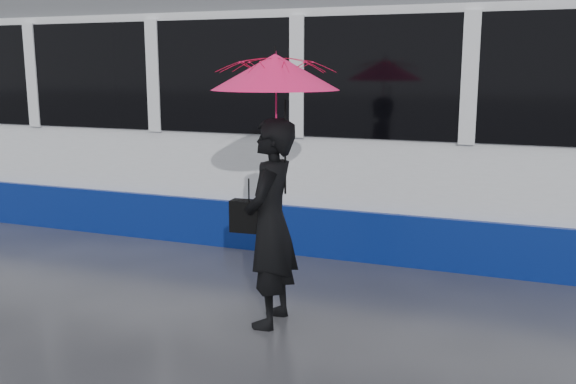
% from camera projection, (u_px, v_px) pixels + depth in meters
% --- Properties ---
extents(ground, '(90.00, 90.00, 0.00)m').
position_uv_depth(ground, '(269.00, 288.00, 6.87)').
color(ground, '#29292E').
rests_on(ground, ground).
extents(rails, '(34.00, 1.51, 0.02)m').
position_uv_depth(rails, '(337.00, 232.00, 9.15)').
color(rails, '#3F3D38').
rests_on(rails, ground).
extents(tram, '(26.00, 2.56, 3.35)m').
position_uv_depth(tram, '(363.00, 118.00, 8.72)').
color(tram, white).
rests_on(tram, ground).
extents(woman, '(0.50, 0.72, 1.89)m').
position_uv_depth(woman, '(271.00, 224.00, 5.75)').
color(woman, black).
rests_on(woman, ground).
extents(umbrella, '(1.18, 1.18, 1.27)m').
position_uv_depth(umbrella, '(275.00, 97.00, 5.51)').
color(umbrella, '#FF1597').
rests_on(umbrella, ground).
extents(handbag, '(0.35, 0.17, 0.47)m').
position_uv_depth(handbag, '(249.00, 216.00, 5.84)').
color(handbag, black).
rests_on(handbag, ground).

